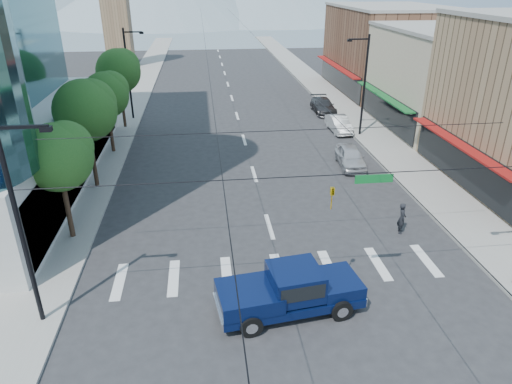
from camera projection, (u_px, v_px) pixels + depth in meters
ground at (288, 289)px, 21.57m from camera, size 160.00×160.00×0.00m
sidewalk_left at (134, 96)px, 56.20m from camera, size 4.00×120.00×0.15m
sidewalk_right at (324, 91)px, 58.74m from camera, size 4.00×120.00×0.15m
shop_mid at (451, 80)px, 43.33m from camera, size 12.00×14.00×9.00m
shop_far at (388, 50)px, 57.49m from camera, size 12.00×18.00×10.00m
tree_near at (60, 154)px, 23.74m from camera, size 3.65×3.64×6.71m
tree_midnear at (87, 108)px, 29.78m from camera, size 4.09×4.09×7.52m
tree_midfar at (107, 93)px, 36.32m from camera, size 3.65×3.64×6.71m
tree_far at (120, 70)px, 42.35m from camera, size 4.09×4.09×7.52m
signal_rig at (300, 211)px, 18.71m from camera, size 21.80×0.20×9.00m
lamp_pole_nw at (129, 71)px, 45.28m from camera, size 2.00×0.25×9.00m
lamp_pole_ne at (363, 82)px, 40.36m from camera, size 2.00×0.25×9.00m
pickup_truck at (289, 290)px, 19.67m from camera, size 6.61×3.13×2.16m
pedestrian at (402, 218)px, 25.96m from camera, size 0.60×0.77×1.85m
parked_car_near at (351, 157)px, 35.24m from camera, size 2.22×4.74×1.57m
parked_car_mid at (339, 124)px, 43.29m from camera, size 1.69×4.52×1.48m
parked_car_far at (323, 106)px, 49.39m from camera, size 2.18×5.21×1.51m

